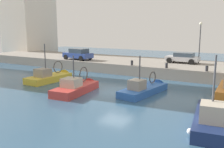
% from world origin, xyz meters
% --- Properties ---
extents(water_surface, '(80.00, 80.00, 0.00)m').
position_xyz_m(water_surface, '(0.00, 0.00, 0.00)').
color(water_surface, '#335675').
rests_on(water_surface, ground).
extents(quay_wall, '(9.00, 56.00, 1.20)m').
position_xyz_m(quay_wall, '(11.50, 0.00, 0.60)').
color(quay_wall, gray).
rests_on(quay_wall, ground).
extents(fishing_boat_red, '(5.75, 2.31, 3.97)m').
position_xyz_m(fishing_boat_red, '(-1.53, 2.75, 0.12)').
color(fishing_boat_red, '#BC3833').
rests_on(fishing_boat_red, ground).
extents(fishing_boat_navy, '(6.44, 2.43, 4.77)m').
position_xyz_m(fishing_boat_navy, '(-3.59, -8.15, 0.13)').
color(fishing_boat_navy, navy).
rests_on(fishing_boat_navy, ground).
extents(fishing_boat_yellow, '(5.65, 2.44, 4.70)m').
position_xyz_m(fishing_boat_yellow, '(0.80, 7.92, 0.12)').
color(fishing_boat_yellow, gold).
rests_on(fishing_boat_yellow, ground).
extents(fishing_boat_blue, '(6.14, 2.63, 3.98)m').
position_xyz_m(fishing_boat_blue, '(1.10, -2.31, 0.10)').
color(fishing_boat_blue, '#2D60B7').
rests_on(fishing_boat_blue, ground).
extents(parked_car_silver, '(2.10, 3.91, 1.26)m').
position_xyz_m(parked_car_silver, '(12.13, -2.45, 1.86)').
color(parked_car_silver, '#B7B7BC').
rests_on(parked_car_silver, quay_wall).
extents(parked_car_blue, '(2.32, 4.15, 1.47)m').
position_xyz_m(parked_car_blue, '(8.49, 10.46, 1.95)').
color(parked_car_blue, '#334C9E').
rests_on(parked_car_blue, quay_wall).
extents(mooring_bollard_south, '(0.28, 0.28, 0.55)m').
position_xyz_m(mooring_bollard_south, '(7.35, -6.00, 1.48)').
color(mooring_bollard_south, '#2D2D33').
rests_on(mooring_bollard_south, quay_wall).
extents(mooring_bollard_mid, '(0.28, 0.28, 0.55)m').
position_xyz_m(mooring_bollard_mid, '(7.35, -2.00, 1.48)').
color(mooring_bollard_mid, '#2D2D33').
rests_on(mooring_bollard_mid, quay_wall).
extents(mooring_bollard_north, '(0.28, 0.28, 0.55)m').
position_xyz_m(mooring_bollard_north, '(7.35, 2.00, 1.48)').
color(mooring_bollard_north, '#2D2D33').
rests_on(mooring_bollard_north, quay_wall).
extents(quay_streetlamp, '(0.36, 0.36, 4.83)m').
position_xyz_m(quay_streetlamp, '(13.00, -4.12, 4.45)').
color(quay_streetlamp, '#38383D').
rests_on(quay_streetlamp, quay_wall).
extents(waterfront_building_west, '(8.21, 7.38, 17.08)m').
position_xyz_m(waterfront_building_west, '(16.70, 28.62, 8.56)').
color(waterfront_building_west, silver).
rests_on(waterfront_building_west, ground).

